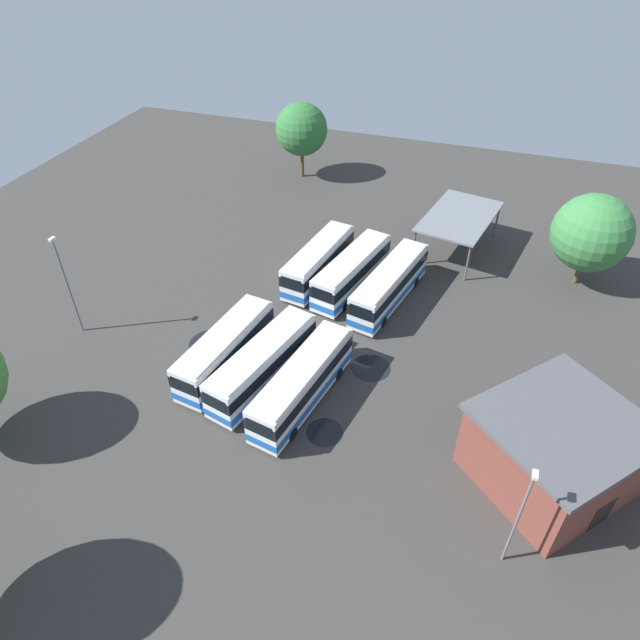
{
  "coord_description": "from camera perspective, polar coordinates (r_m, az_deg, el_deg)",
  "views": [
    {
      "loc": [
        34.61,
        12.47,
        30.91
      ],
      "look_at": [
        0.09,
        0.69,
        1.57
      ],
      "focal_mm": 31.6,
      "sensor_mm": 36.0,
      "label": 1
    }
  ],
  "objects": [
    {
      "name": "lamp_post_by_building",
      "position": [
        49.59,
        -24.26,
        3.47
      ],
      "size": [
        0.56,
        0.28,
        9.08
      ],
      "color": "slate",
      "rests_on": "ground_plane"
    },
    {
      "name": "maintenance_shelter",
      "position": [
        58.56,
        13.97,
        10.07
      ],
      "size": [
        11.05,
        7.91,
        4.01
      ],
      "color": "slate",
      "rests_on": "ground_plane"
    },
    {
      "name": "ground_plane",
      "position": [
        48.05,
        -0.75,
        -1.22
      ],
      "size": [
        91.89,
        91.89,
        0.0
      ],
      "primitive_type": "plane",
      "color": "#383533"
    },
    {
      "name": "tree_south_edge",
      "position": [
        72.4,
        -1.88,
        18.74
      ],
      "size": [
        6.34,
        6.34,
        9.27
      ],
      "color": "brown",
      "rests_on": "ground_plane"
    },
    {
      "name": "depot_building",
      "position": [
        38.77,
        22.75,
        -12.02
      ],
      "size": [
        12.56,
        12.5,
        5.37
      ],
      "color": "brown",
      "rests_on": "ground_plane"
    },
    {
      "name": "bus_row0_slot2",
      "position": [
        50.73,
        7.04,
        3.59
      ],
      "size": [
        11.58,
        4.86,
        3.58
      ],
      "color": "silver",
      "rests_on": "ground_plane"
    },
    {
      "name": "bus_row1_slot2",
      "position": [
        40.91,
        -1.8,
        -6.4
      ],
      "size": [
        11.26,
        4.5,
        3.58
      ],
      "color": "silver",
      "rests_on": "ground_plane"
    },
    {
      "name": "tree_east_edge",
      "position": [
        56.57,
        25.79,
        7.94
      ],
      "size": [
        7.07,
        7.07,
        8.92
      ],
      "color": "brown",
      "rests_on": "ground_plane"
    },
    {
      "name": "bus_row0_slot0",
      "position": [
        53.48,
        -0.16,
        5.95
      ],
      "size": [
        10.59,
        4.09,
        3.58
      ],
      "color": "silver",
      "rests_on": "ground_plane"
    },
    {
      "name": "bus_row1_slot1",
      "position": [
        42.57,
        -5.81,
        -4.41
      ],
      "size": [
        11.11,
        5.02,
        3.58
      ],
      "color": "silver",
      "rests_on": "ground_plane"
    },
    {
      "name": "puddle_centre_drain",
      "position": [
        44.93,
        5.16,
        -4.85
      ],
      "size": [
        3.18,
        3.18,
        0.01
      ],
      "primitive_type": "cylinder",
      "color": "black",
      "rests_on": "ground_plane"
    },
    {
      "name": "bus_row1_slot0",
      "position": [
        44.15,
        -9.55,
        -2.94
      ],
      "size": [
        10.58,
        4.02,
        3.58
      ],
      "color": "silver",
      "rests_on": "ground_plane"
    },
    {
      "name": "puddle_back_corner",
      "position": [
        47.77,
        -10.96,
        -2.36
      ],
      "size": [
        3.72,
        3.72,
        0.01
      ],
      "primitive_type": "cylinder",
      "color": "black",
      "rests_on": "ground_plane"
    },
    {
      "name": "bus_row0_slot1",
      "position": [
        52.17,
        3.25,
        4.95
      ],
      "size": [
        10.98,
        4.88,
        3.58
      ],
      "color": "silver",
      "rests_on": "ground_plane"
    },
    {
      "name": "puddle_between_rows",
      "position": [
        40.27,
        0.49,
        -11.31
      ],
      "size": [
        2.63,
        2.63,
        0.01
      ],
      "primitive_type": "cylinder",
      "color": "black",
      "rests_on": "ground_plane"
    },
    {
      "name": "lamp_post_far_corner",
      "position": [
        32.93,
        19.52,
        -18.15
      ],
      "size": [
        0.56,
        0.28,
        8.04
      ],
      "color": "slate",
      "rests_on": "ground_plane"
    }
  ]
}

